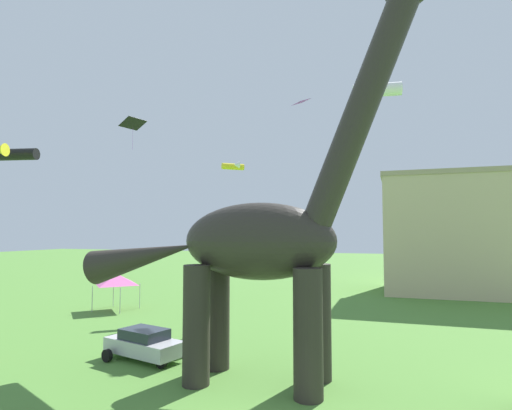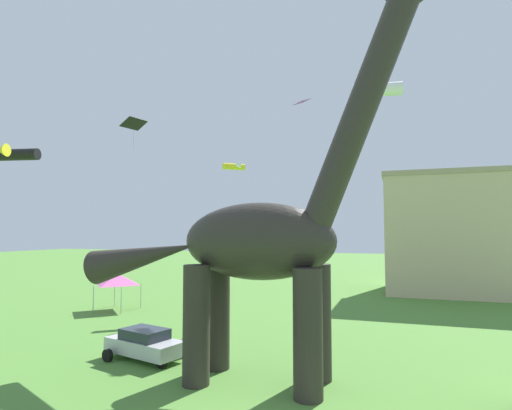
{
  "view_description": "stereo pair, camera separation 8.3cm",
  "coord_description": "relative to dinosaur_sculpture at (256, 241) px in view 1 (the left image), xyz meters",
  "views": [
    {
      "loc": [
        4.4,
        -12.0,
        6.48
      ],
      "look_at": [
        -1.48,
        5.69,
        7.71
      ],
      "focal_mm": 29.15,
      "sensor_mm": 36.0,
      "label": 1
    },
    {
      "loc": [
        4.48,
        -11.98,
        6.48
      ],
      "look_at": [
        -1.48,
        5.69,
        7.71
      ],
      "focal_mm": 29.15,
      "sensor_mm": 36.0,
      "label": 2
    }
  ],
  "objects": [
    {
      "name": "background_building_block",
      "position": [
        12.32,
        31.35,
        0.28
      ],
      "size": [
        15.46,
        9.79,
        12.73
      ],
      "color": "#CCB78E",
      "rests_on": "ground_plane"
    },
    {
      "name": "kite_trailing",
      "position": [
        -13.19,
        9.45,
        8.78
      ],
      "size": [
        1.68,
        2.07,
        2.37
      ],
      "color": "black"
    },
    {
      "name": "kite_mid_right",
      "position": [
        5.01,
        8.71,
        9.29
      ],
      "size": [
        3.04,
        2.69,
        0.87
      ],
      "color": "white"
    },
    {
      "name": "kite_near_high",
      "position": [
        -1.28,
        15.69,
        11.18
      ],
      "size": [
        1.73,
        1.72,
        0.38
      ],
      "color": "purple"
    },
    {
      "name": "festival_canopy_tent",
      "position": [
        -16.4,
        12.21,
        -3.55
      ],
      "size": [
        3.15,
        3.15,
        3.0
      ],
      "color": "#B2B2B7",
      "rests_on": "ground_plane"
    },
    {
      "name": "person_strolling_adult",
      "position": [
        -6.28,
        5.75,
        -5.04
      ],
      "size": [
        0.65,
        0.29,
        1.73
      ],
      "rotation": [
        0.0,
        0.0,
        3.34
      ],
      "color": "black",
      "rests_on": "ground_plane"
    },
    {
      "name": "kite_far_right",
      "position": [
        -8.01,
        17.55,
        6.42
      ],
      "size": [
        2.08,
        2.15,
        0.61
      ],
      "color": "yellow"
    },
    {
      "name": "kite_near_low",
      "position": [
        -20.38,
        5.29,
        6.12
      ],
      "size": [
        3.2,
        2.92,
        0.91
      ],
      "color": "black"
    },
    {
      "name": "parked_sedan_left",
      "position": [
        -6.44,
        1.2,
        -5.29
      ],
      "size": [
        4.52,
        2.81,
        1.55
      ],
      "rotation": [
        0.0,
        0.0,
        -0.26
      ],
      "color": "#B7B7BC",
      "rests_on": "ground_plane"
    },
    {
      "name": "dinosaur_sculpture",
      "position": [
        0.0,
        0.0,
        0.0
      ],
      "size": [
        16.12,
        3.41,
        16.85
      ],
      "rotation": [
        0.0,
        0.0,
        0.1
      ],
      "color": "#2D2823",
      "rests_on": "ground_plane"
    }
  ]
}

